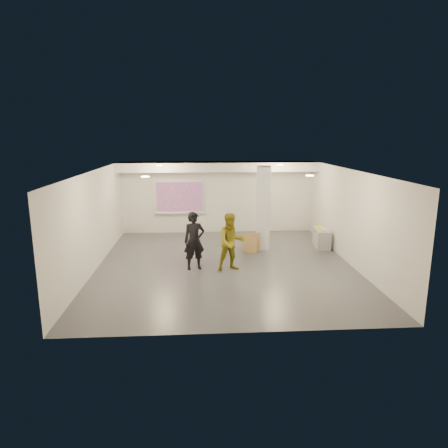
{
  "coord_description": "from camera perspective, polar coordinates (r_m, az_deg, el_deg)",
  "views": [
    {
      "loc": [
        -0.81,
        -12.12,
        4.04
      ],
      "look_at": [
        0.0,
        0.4,
        1.25
      ],
      "focal_mm": 32.0,
      "sensor_mm": 36.0,
      "label": 1
    }
  ],
  "objects": [
    {
      "name": "projection_screen",
      "position": [
        16.78,
        -6.37,
        3.85
      ],
      "size": [
        2.1,
        0.13,
        1.42
      ],
      "color": "silver",
      "rests_on": "wall_back"
    },
    {
      "name": "wall_front",
      "position": [
        8.07,
        2.26,
        -5.81
      ],
      "size": [
        8.0,
        0.01,
        3.0
      ],
      "primitive_type": "cube",
      "color": "silver",
      "rests_on": "floor"
    },
    {
      "name": "downlight_ne",
      "position": [
        14.96,
        8.0,
        8.36
      ],
      "size": [
        0.22,
        0.22,
        0.02
      ],
      "primitive_type": "cylinder",
      "color": "#FFE385",
      "rests_on": "ceiling"
    },
    {
      "name": "ceiling",
      "position": [
        12.19,
        0.12,
        7.64
      ],
      "size": [
        8.0,
        9.0,
        0.01
      ],
      "primitive_type": "cube",
      "color": "white",
      "rests_on": "floor"
    },
    {
      "name": "cardboard_back",
      "position": [
        14.21,
        3.9,
        -2.6
      ],
      "size": [
        0.65,
        0.31,
        0.67
      ],
      "primitive_type": "cube",
      "rotation": [
        -0.25,
        0.0,
        -0.15
      ],
      "color": "#9B7646",
      "rests_on": "floor"
    },
    {
      "name": "wall_right",
      "position": [
        13.28,
        17.61,
        0.92
      ],
      "size": [
        0.01,
        9.0,
        3.0
      ],
      "primitive_type": "cube",
      "color": "silver",
      "rests_on": "floor"
    },
    {
      "name": "papers_stack",
      "position": [
        15.15,
        14.0,
        -0.68
      ],
      "size": [
        0.28,
        0.35,
        0.02
      ],
      "primitive_type": "cube",
      "rotation": [
        0.0,
        0.0,
        -0.04
      ],
      "color": "silver",
      "rests_on": "credenza"
    },
    {
      "name": "cardboard_front",
      "position": [
        14.06,
        3.66,
        -3.01
      ],
      "size": [
        0.52,
        0.25,
        0.55
      ],
      "primitive_type": "cube",
      "rotation": [
        -0.15,
        0.0,
        -0.26
      ],
      "color": "#9B7646",
      "rests_on": "floor"
    },
    {
      "name": "column",
      "position": [
        14.34,
        5.63,
        2.27
      ],
      "size": [
        0.52,
        0.52,
        3.0
      ],
      "primitive_type": "cylinder",
      "color": "silver",
      "rests_on": "floor"
    },
    {
      "name": "wall_left",
      "position": [
        12.79,
        -18.07,
        0.45
      ],
      "size": [
        0.01,
        9.0,
        3.0
      ],
      "primitive_type": "cube",
      "color": "silver",
      "rests_on": "floor"
    },
    {
      "name": "postit_pad",
      "position": [
        15.35,
        13.52,
        -0.46
      ],
      "size": [
        0.34,
        0.4,
        0.03
      ],
      "primitive_type": "cube",
      "rotation": [
        0.0,
        0.0,
        -0.34
      ],
      "color": "#C8DF19",
      "rests_on": "credenza"
    },
    {
      "name": "downlight_se",
      "position": [
        11.09,
        12.15,
        6.77
      ],
      "size": [
        0.22,
        0.22,
        0.02
      ],
      "primitive_type": "cylinder",
      "color": "#FFE385",
      "rests_on": "ceiling"
    },
    {
      "name": "wall_back",
      "position": [
        16.83,
        -0.9,
        3.86
      ],
      "size": [
        8.0,
        0.01,
        3.0
      ],
      "primitive_type": "cube",
      "color": "silver",
      "rests_on": "floor"
    },
    {
      "name": "downlight_sw",
      "position": [
        10.76,
        -11.18,
        6.65
      ],
      "size": [
        0.22,
        0.22,
        0.02
      ],
      "primitive_type": "cylinder",
      "color": "#FFE385",
      "rests_on": "ceiling"
    },
    {
      "name": "downlight_nw",
      "position": [
        14.72,
        -9.21,
        8.25
      ],
      "size": [
        0.22,
        0.22,
        0.02
      ],
      "primitive_type": "cylinder",
      "color": "#FFE385",
      "rests_on": "ceiling"
    },
    {
      "name": "man",
      "position": [
        12.08,
        1.04,
        -2.6
      ],
      "size": [
        0.98,
        0.83,
        1.77
      ],
      "primitive_type": "imported",
      "rotation": [
        0.0,
        0.0,
        0.2
      ],
      "color": "olive",
      "rests_on": "floor"
    },
    {
      "name": "woman",
      "position": [
        12.21,
        -4.27,
        -2.42
      ],
      "size": [
        0.73,
        0.56,
        1.79
      ],
      "primitive_type": "imported",
      "rotation": [
        0.0,
        0.0,
        0.23
      ],
      "color": "black",
      "rests_on": "floor"
    },
    {
      "name": "credenza",
      "position": [
        15.19,
        13.77,
        -1.96
      ],
      "size": [
        0.58,
        1.18,
        0.66
      ],
      "primitive_type": "cube",
      "rotation": [
        0.0,
        0.0,
        -0.1
      ],
      "color": "gray",
      "rests_on": "floor"
    },
    {
      "name": "soffit_band",
      "position": [
        16.14,
        -0.82,
        8.2
      ],
      "size": [
        8.0,
        1.1,
        0.36
      ],
      "primitive_type": "cube",
      "color": "silver",
      "rests_on": "ceiling"
    },
    {
      "name": "floor",
      "position": [
        12.8,
        0.12,
        -5.86
      ],
      "size": [
        8.0,
        9.0,
        0.01
      ],
      "primitive_type": "cube",
      "color": "#3A3D43",
      "rests_on": "ground"
    }
  ]
}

